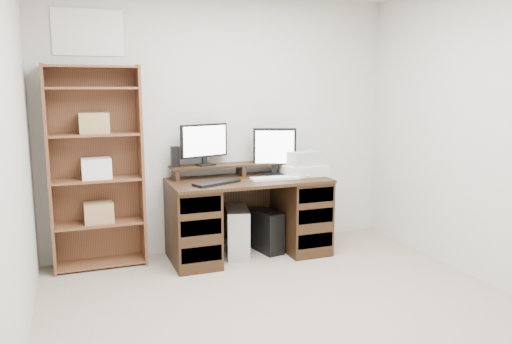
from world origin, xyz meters
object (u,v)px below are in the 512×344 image
monitor_small (275,150)px  bookshelf (96,166)px  desk (248,216)px  printer (304,170)px  tower_black (266,231)px  tower_silver (237,232)px  monitor_wide (204,142)px

monitor_small → bookshelf: bearing=-162.2°
desk → printer: bearing=0.3°
monitor_small → tower_black: (-0.11, -0.06, -0.80)m
desk → printer: printer is taller
printer → tower_silver: (-0.69, 0.03, -0.57)m
desk → tower_silver: 0.19m
monitor_wide → printer: size_ratio=1.20×
printer → monitor_wide: bearing=167.5°
desk → bookshelf: (-1.36, 0.21, 0.53)m
printer → tower_black: (-0.38, 0.05, -0.60)m
tower_black → tower_silver: bearing=172.5°
printer → bookshelf: bookshelf is taller
monitor_small → tower_silver: 0.88m
desk → tower_black: bearing=14.2°
monitor_wide → desk: bearing=-46.2°
printer → tower_silver: size_ratio=0.87×
tower_black → bookshelf: (-1.56, 0.16, 0.71)m
monitor_small → tower_black: size_ratio=1.07×
desk → tower_silver: bearing=161.0°
tower_silver → desk: bearing=-4.4°
monitor_wide → tower_silver: (0.27, -0.18, -0.86)m
monitor_wide → tower_silver: 0.92m
bookshelf → monitor_small: bearing=-3.3°
desk → tower_silver: desk is taller
tower_black → desk: bearing=-176.7°
monitor_wide → tower_black: bearing=-31.7°
desk → tower_black: 0.28m
monitor_small → printer: bearing=-2.1°
printer → tower_black: printer is taller
monitor_wide → bookshelf: bookshelf is taller
desk → monitor_small: size_ratio=3.25×
bookshelf → monitor_wide: bearing=-0.1°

